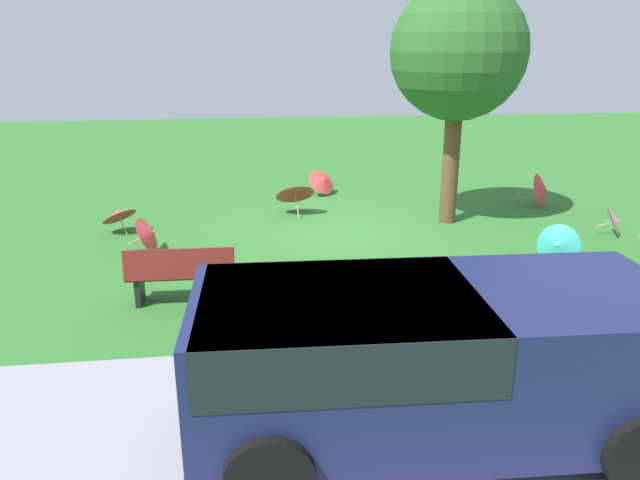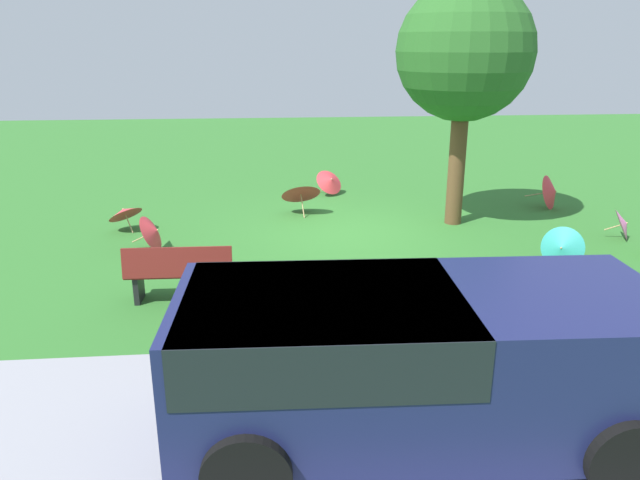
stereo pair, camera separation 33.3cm
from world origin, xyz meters
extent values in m
plane|color=#2D6B28|center=(0.00, 0.00, 0.00)|extent=(40.00, 40.00, 0.00)
cube|color=gray|center=(0.00, 6.63, 0.00)|extent=(40.00, 3.56, 0.01)
cube|color=#191E4C|center=(0.24, 6.73, 0.85)|extent=(4.66, 2.05, 1.35)
cube|color=black|center=(1.16, 6.70, 1.25)|extent=(2.64, 2.00, 0.55)
cylinder|color=black|center=(1.88, 7.63, 0.38)|extent=(0.77, 0.24, 0.76)
cylinder|color=black|center=(1.82, 5.73, 0.38)|extent=(0.77, 0.24, 0.76)
cylinder|color=black|center=(-1.34, 7.73, 0.38)|extent=(0.77, 0.24, 0.76)
cylinder|color=black|center=(-1.40, 5.83, 0.38)|extent=(0.77, 0.24, 0.76)
cube|color=maroon|center=(2.99, 3.14, 0.45)|extent=(1.61, 0.48, 0.05)
cube|color=maroon|center=(3.00, 3.34, 0.68)|extent=(1.60, 0.14, 0.45)
cube|color=black|center=(3.63, 3.13, 0.23)|extent=(0.09, 0.41, 0.45)
cube|color=black|center=(2.35, 3.15, 0.23)|extent=(0.09, 0.41, 0.45)
cylinder|color=brown|center=(-2.35, -0.48, 1.37)|extent=(0.35, 0.35, 2.74)
sphere|color=#286023|center=(-2.35, -0.48, 3.57)|extent=(2.76, 2.76, 2.76)
cylinder|color=tan|center=(-5.21, 0.84, 0.22)|extent=(0.29, 0.14, 0.16)
cone|color=pink|center=(-5.39, 0.92, 0.31)|extent=(0.59, 0.73, 0.63)
sphere|color=tan|center=(-5.43, 0.94, 0.34)|extent=(0.06, 0.05, 0.05)
cylinder|color=tan|center=(4.52, -0.43, 0.17)|extent=(0.18, 0.19, 0.35)
cone|color=#D8383F|center=(4.62, -0.54, 0.40)|extent=(0.98, 0.98, 0.50)
sphere|color=tan|center=(4.64, -0.56, 0.46)|extent=(0.06, 0.06, 0.05)
cylinder|color=tan|center=(0.87, -1.30, 0.23)|extent=(0.08, 0.36, 0.47)
cone|color=#D8383F|center=(0.91, -1.51, 0.52)|extent=(1.00, 0.92, 0.64)
sphere|color=tan|center=(0.91, -1.55, 0.57)|extent=(0.04, 0.06, 0.05)
cylinder|color=tan|center=(-3.57, 2.15, 0.30)|extent=(0.32, 0.39, 0.14)
cone|color=teal|center=(-3.39, 2.37, 0.37)|extent=(0.75, 0.68, 0.74)
sphere|color=tan|center=(-3.35, 2.41, 0.38)|extent=(0.06, 0.06, 0.04)
cylinder|color=tan|center=(0.17, -3.39, 0.17)|extent=(0.22, 0.32, 0.34)
cone|color=#D8383F|center=(0.05, -3.19, 0.38)|extent=(0.92, 0.88, 0.63)
sphere|color=tan|center=(0.01, -3.14, 0.43)|extent=(0.06, 0.06, 0.05)
cylinder|color=tan|center=(-4.73, -1.63, 0.30)|extent=(0.43, 0.37, 0.19)
cone|color=#D8383F|center=(-4.99, -1.40, 0.41)|extent=(0.84, 0.88, 0.83)
sphere|color=tan|center=(-5.05, -1.34, 0.44)|extent=(0.06, 0.06, 0.05)
cylinder|color=tan|center=(4.05, 0.71, 0.23)|extent=(0.38, 0.08, 0.20)
cone|color=#D8383F|center=(3.80, 0.74, 0.35)|extent=(0.54, 0.76, 0.70)
sphere|color=tan|center=(3.73, 0.75, 0.39)|extent=(0.05, 0.04, 0.05)
camera|label=1|loc=(1.98, 11.70, 3.74)|focal=33.68mm
camera|label=2|loc=(1.64, 11.74, 3.74)|focal=33.68mm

